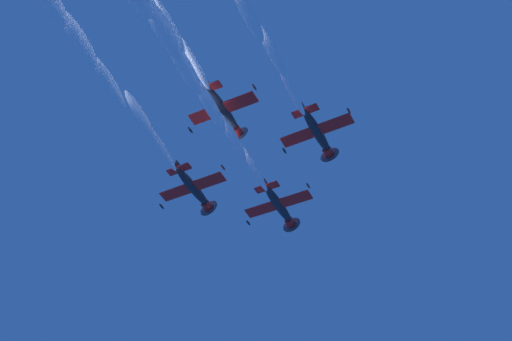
{
  "coord_description": "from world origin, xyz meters",
  "views": [
    {
      "loc": [
        7.45,
        43.56,
        1.45
      ],
      "look_at": [
        8.69,
        6.26,
        69.97
      ],
      "focal_mm": 41.78,
      "sensor_mm": 36.0,
      "label": 1
    }
  ],
  "objects": [
    {
      "name": "airplane_slot_tail",
      "position": [
        12.47,
        14.29,
        71.14
      ],
      "size": [
        9.3,
        8.9,
        4.0
      ],
      "color": "#232328"
    },
    {
      "name": "airplane_right_wingman",
      "position": [
        0.55,
        10.72,
        71.42
      ],
      "size": [
        9.47,
        8.89,
        3.6
      ],
      "color": "#232328"
    },
    {
      "name": "smoke_trail_lead",
      "position": [
        18.97,
        26.62,
        67.05
      ],
      "size": [
        19.52,
        36.74,
        7.42
      ],
      "color": "white"
    },
    {
      "name": "airplane_left_wingman",
      "position": [
        17.07,
        3.66,
        70.09
      ],
      "size": [
        9.46,
        8.9,
        3.76
      ],
      "color": "#232328"
    },
    {
      "name": "airplane_lead",
      "position": [
        5.67,
        -0.19,
        71.3
      ],
      "size": [
        9.46,
        8.89,
        3.6
      ],
      "color": "#232328"
    }
  ]
}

